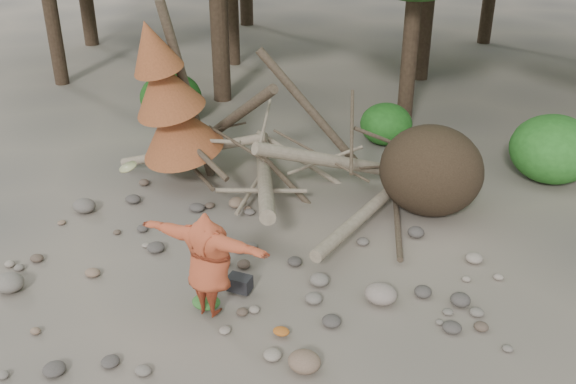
% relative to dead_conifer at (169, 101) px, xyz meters
% --- Properties ---
extents(ground, '(120.00, 120.00, 0.00)m').
position_rel_dead_conifer_xyz_m(ground, '(3.12, -3.37, -2.11)').
color(ground, '#514C44').
rests_on(ground, ground).
extents(deadfall_pile, '(8.55, 5.24, 3.30)m').
position_rel_dead_conifer_xyz_m(deadfall_pile, '(5.13, 0.87, -1.16)').
color(deadfall_pile, '#332619').
rests_on(deadfall_pile, ground).
extents(dead_conifer, '(2.06, 2.16, 4.35)m').
position_rel_dead_conifer_xyz_m(dead_conifer, '(0.00, 0.00, 0.00)').
color(dead_conifer, '#4C3F30').
rests_on(dead_conifer, ground).
extents(bush_left, '(1.80, 1.80, 1.44)m').
position_rel_dead_conifer_xyz_m(bush_left, '(-2.38, 3.83, -1.39)').
color(bush_left, '#1A5015').
rests_on(bush_left, ground).
extents(bush_mid, '(1.40, 1.40, 1.12)m').
position_rel_dead_conifer_xyz_m(bush_mid, '(3.92, 4.43, -1.55)').
color(bush_mid, '#24661D').
rests_on(bush_mid, ground).
extents(bush_right, '(2.00, 2.00, 1.60)m').
position_rel_dead_conifer_xyz_m(bush_right, '(8.12, 3.63, -1.31)').
color(bush_right, '#2D7925').
rests_on(bush_right, ground).
extents(frisbee_thrower, '(2.74, 0.84, 2.49)m').
position_rel_dead_conifer_xyz_m(frisbee_thrower, '(3.05, -4.05, -1.08)').
color(frisbee_thrower, '#A64225').
rests_on(frisbee_thrower, ground).
extents(backpack, '(0.41, 0.28, 0.27)m').
position_rel_dead_conifer_xyz_m(backpack, '(3.21, -3.28, -1.97)').
color(backpack, black).
rests_on(backpack, ground).
extents(cloth_green, '(0.50, 0.41, 0.19)m').
position_rel_dead_conifer_xyz_m(cloth_green, '(2.88, -3.92, -2.02)').
color(cloth_green, '#306428').
rests_on(cloth_green, ground).
extents(cloth_orange, '(0.27, 0.22, 0.10)m').
position_rel_dead_conifer_xyz_m(cloth_orange, '(4.34, -4.11, -2.06)').
color(cloth_orange, '#9F521B').
rests_on(cloth_orange, ground).
extents(boulder_front_left, '(0.54, 0.48, 0.32)m').
position_rel_dead_conifer_xyz_m(boulder_front_left, '(-0.62, -4.72, -1.95)').
color(boulder_front_left, '#6C655A').
rests_on(boulder_front_left, ground).
extents(boulder_front_right, '(0.50, 0.45, 0.30)m').
position_rel_dead_conifer_xyz_m(boulder_front_right, '(4.94, -4.69, -1.96)').
color(boulder_front_right, '#775E4A').
rests_on(boulder_front_right, ground).
extents(boulder_mid_right, '(0.56, 0.51, 0.34)m').
position_rel_dead_conifer_xyz_m(boulder_mid_right, '(5.59, -2.63, -1.94)').
color(boulder_mid_right, gray).
rests_on(boulder_mid_right, ground).
extents(boulder_mid_left, '(0.50, 0.45, 0.30)m').
position_rel_dead_conifer_xyz_m(boulder_mid_left, '(-1.23, -1.83, -1.96)').
color(boulder_mid_left, '#605951').
rests_on(boulder_mid_left, ground).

